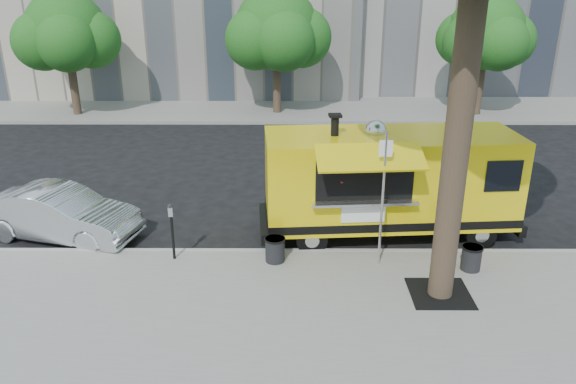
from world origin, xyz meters
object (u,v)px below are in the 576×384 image
food_truck (388,181)px  trash_bin_left (275,249)px  parking_meter (172,225)px  far_tree_c (486,32)px  trash_bin_right (471,257)px  far_tree_b (277,29)px  sign_post (383,192)px  far_tree_a (66,31)px  sedan (60,214)px

food_truck → trash_bin_left: 3.31m
parking_meter → trash_bin_left: bearing=-2.5°
food_truck → far_tree_c: bearing=59.6°
far_tree_c → trash_bin_right: (-4.50, -14.21, -3.27)m
parking_meter → far_tree_b: bearing=81.9°
sign_post → parking_meter: (-4.55, 0.20, -0.87)m
food_truck → far_tree_b: bearing=99.2°
parking_meter → sign_post: bearing=-2.5°
far_tree_b → sign_post: bearing=-79.9°
far_tree_b → sign_post: (2.55, -14.25, -1.98)m
far_tree_c → parking_meter: far_tree_c is taller
far_tree_a → trash_bin_right: (13.50, -14.11, -3.33)m
sedan → trash_bin_left: size_ratio=7.00×
far_tree_c → food_truck: bearing=-116.2°
sign_post → food_truck: (0.42, 1.72, -0.40)m
sedan → trash_bin_right: sedan is taller
far_tree_b → trash_bin_right: size_ratio=10.04×
sign_post → trash_bin_right: sign_post is taller
far_tree_a → sedan: (3.98, -12.30, -3.13)m
sign_post → food_truck: size_ratio=0.47×
sedan → trash_bin_right: size_ratio=7.14×
far_tree_a → sedan: 13.30m
far_tree_a → food_truck: size_ratio=0.84×
far_tree_c → food_truck: (-6.03, -12.23, -2.27)m
trash_bin_right → trash_bin_left: bearing=175.1°
far_tree_b → trash_bin_right: bearing=-72.8°
far_tree_c → sign_post: 15.48m
trash_bin_left → trash_bin_right: 4.25m
far_tree_c → trash_bin_left: far_tree_c is taller
far_tree_b → sedan: bearing=-111.6°
parking_meter → trash_bin_left: size_ratio=2.39×
trash_bin_left → far_tree_a: bearing=124.0°
far_tree_c → food_truck: size_ratio=0.81×
sign_post → trash_bin_left: bearing=177.4°
sedan → far_tree_c: bearing=-33.2°
far_tree_a → parking_meter: bearing=-62.9°
far_tree_c → trash_bin_left: 16.69m
far_tree_b → sign_post: 14.61m
far_tree_b → food_truck: size_ratio=0.86×
far_tree_b → parking_meter: 14.48m
sign_post → trash_bin_left: (-2.28, 0.10, -1.40)m
sign_post → sedan: size_ratio=0.77×
parking_meter → far_tree_a: bearing=117.1°
far_tree_b → far_tree_c: size_ratio=1.06×
trash_bin_right → sedan: bearing=169.2°
far_tree_a → far_tree_b: far_tree_b is taller
parking_meter → trash_bin_right: 6.54m
far_tree_c → trash_bin_left: bearing=-122.2°
parking_meter → sedan: parking_meter is taller
trash_bin_right → far_tree_b: bearing=107.2°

